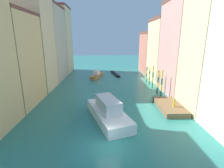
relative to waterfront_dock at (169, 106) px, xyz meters
The scene contains 19 objects.
ground_plane 18.12m from the waterfront_dock, 122.62° to the left, with size 154.00×154.00×0.00m, color #28756B.
building_left_1 26.38m from the waterfront_dock, behind, with size 7.54×9.37×14.92m.
building_left_2 29.76m from the waterfront_dock, 154.16° to the left, with size 7.54×8.32×20.75m.
building_left_3 34.75m from the waterfront_dock, 138.85° to the left, with size 7.54×11.40×19.17m.
building_left_4 42.37m from the waterfront_dock, 127.79° to the left, with size 7.54×9.28×20.74m.
building_right_1 10.49m from the waterfront_dock, ahead, with size 7.54×7.30×18.38m.
building_right_2 13.49m from the waterfront_dock, 56.32° to the left, with size 7.54×10.64×18.25m.
building_right_3 21.45m from the waterfront_dock, 73.52° to the left, with size 7.54×10.79×15.85m.
building_right_4 31.54m from the waterfront_dock, 79.39° to the left, with size 7.54×11.30×13.02m.
waterfront_dock is the anchor object (origin of this frame).
person_on_dock 1.51m from the waterfront_dock, 78.00° to the right, with size 0.36×0.36×1.38m.
mooring_pole_0 6.05m from the waterfront_dock, 85.61° to the left, with size 0.34×0.34×5.25m.
mooring_pole_1 8.42m from the waterfront_dock, 86.16° to the left, with size 0.36×0.36×4.78m.
mooring_pole_2 12.18m from the waterfront_dock, 87.40° to the left, with size 0.28×0.28×5.03m.
mooring_pole_3 14.95m from the waterfront_dock, 87.82° to the left, with size 0.28×0.28×4.17m.
mooring_pole_4 16.94m from the waterfront_dock, 88.75° to the left, with size 0.31×0.31×4.12m.
vaporetto_white 10.24m from the waterfront_dock, 162.34° to the right, with size 6.49×10.58×3.02m.
gondola_black 28.08m from the waterfront_dock, 104.49° to the left, with size 2.58×8.91×0.45m.
motorboat_0 26.14m from the waterfront_dock, 118.73° to the left, with size 3.47×6.79×2.11m.
Camera 1 is at (-0.28, -15.01, 10.62)m, focal length 26.90 mm.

